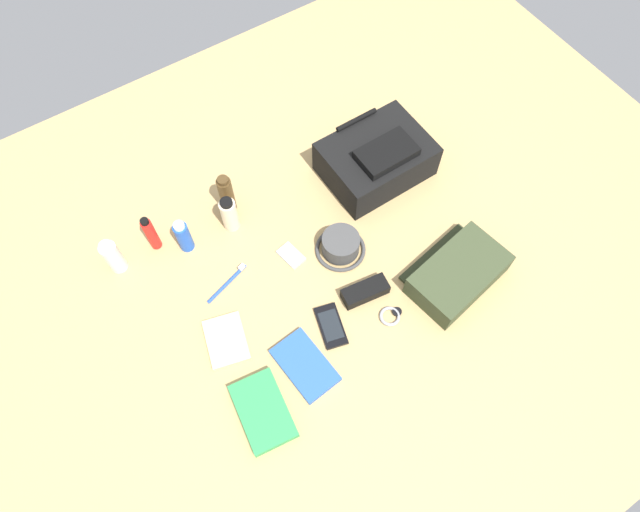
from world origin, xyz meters
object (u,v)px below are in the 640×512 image
sunscreen_spray (151,234)px  wristwatch (391,316)px  backpack (376,159)px  media_player (291,256)px  travel_guidebook (305,365)px  cologne_bottle (226,194)px  sunglasses_case (365,291)px  cell_phone (331,326)px  toothbrush (229,281)px  notepad (226,340)px  paperback_novel (263,411)px  deodorant_spray (183,236)px  lotion_bottle (229,214)px  toothpaste_tube (113,256)px  toiletry_pouch (457,274)px  bucket_hat (340,244)px

sunscreen_spray → wristwatch: size_ratio=2.10×
backpack → media_player: (-0.41, -0.12, -0.06)m
media_player → wristwatch: (0.14, -0.33, 0.00)m
sunscreen_spray → travel_guidebook: (0.18, -0.58, -0.06)m
cologne_bottle → sunglasses_case: size_ratio=1.14×
cell_phone → sunglasses_case: bearing=12.2°
toothbrush → notepad: toothbrush is taller
backpack → sunglasses_case: bearing=-129.5°
backpack → paperback_novel: 0.87m
deodorant_spray → media_player: (0.25, -0.21, -0.06)m
sunglasses_case → lotion_bottle: bearing=125.3°
sunscreen_spray → wristwatch: bearing=-51.6°
toothbrush → cell_phone: bearing=-58.3°
toothpaste_tube → media_player: (0.46, -0.26, -0.06)m
media_player → wristwatch: bearing=-67.0°
sunscreen_spray → travel_guidebook: 0.61m
toiletry_pouch → toothbrush: bearing=147.5°
backpack → sunglasses_case: (-0.29, -0.35, -0.05)m
toothpaste_tube → sunscreen_spray: (0.13, 0.01, 0.01)m
sunscreen_spray → cell_phone: bearing=-59.7°
backpack → cologne_bottle: 0.50m
deodorant_spray → notepad: bearing=-98.1°
backpack → toothpaste_tube: bearing=170.9°
media_player → wristwatch: 0.36m
bucket_hat → travel_guidebook: 0.39m
cell_phone → wristwatch: cell_phone is taller
travel_guidebook → bucket_hat: bearing=41.5°
bucket_hat → notepad: bearing=-170.7°
bucket_hat → deodorant_spray: bearing=145.6°
toiletry_pouch → cologne_bottle: (-0.45, 0.60, 0.04)m
paperback_novel → wristwatch: bearing=4.4°
backpack → sunscreen_spray: backpack is taller
toiletry_pouch → cell_phone: toiletry_pouch is taller
cologne_bottle → sunglasses_case: cologne_bottle is taller
sunscreen_spray → toothbrush: 0.28m
media_player → toothbrush: toothbrush is taller
toiletry_pouch → backpack: bearing=86.0°
deodorant_spray → wristwatch: deodorant_spray is taller
backpack → toiletry_pouch: 0.46m
backpack → sunglasses_case: size_ratio=2.41×
backpack → wristwatch: backpack is taller
cell_phone → lotion_bottle: bearing=99.1°
toiletry_pouch → lotion_bottle: 0.72m
paperback_novel → toothbrush: bearing=74.1°
deodorant_spray → wristwatch: bearing=-53.9°
media_player → toothbrush: bearing=172.2°
bucket_hat → deodorant_spray: (-0.39, 0.27, 0.03)m
travel_guidebook → toothbrush: 0.35m
sunglasses_case → backpack: bearing=59.1°
toothpaste_tube → backpack: bearing=-9.1°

